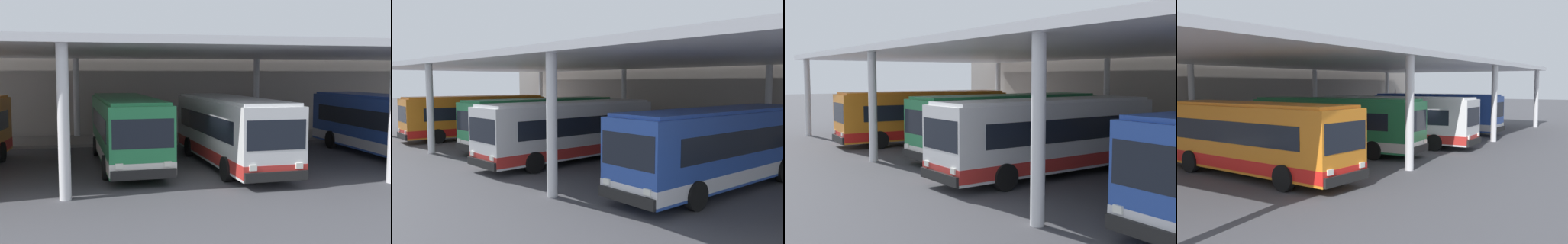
% 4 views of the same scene
% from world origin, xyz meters
% --- Properties ---
extents(ground_plane, '(200.00, 200.00, 0.00)m').
position_xyz_m(ground_plane, '(0.00, 0.00, 0.00)').
color(ground_plane, '#47474C').
extents(platform_kerb, '(42.00, 4.50, 0.18)m').
position_xyz_m(platform_kerb, '(0.00, 11.75, 0.09)').
color(platform_kerb, gray).
rests_on(platform_kerb, ground).
extents(station_building_facade, '(48.00, 1.60, 6.48)m').
position_xyz_m(station_building_facade, '(0.00, 15.00, 3.24)').
color(station_building_facade, '#ADA399').
rests_on(station_building_facade, ground).
extents(canopy_shelter, '(40.00, 17.00, 5.55)m').
position_xyz_m(canopy_shelter, '(0.00, 5.50, 5.31)').
color(canopy_shelter, silver).
rests_on(canopy_shelter, ground).
extents(bus_nearest_bay, '(3.20, 10.67, 3.17)m').
position_xyz_m(bus_nearest_bay, '(-10.92, 2.58, 1.66)').
color(bus_nearest_bay, orange).
rests_on(bus_nearest_bay, ground).
extents(bus_second_bay, '(3.07, 10.64, 3.17)m').
position_xyz_m(bus_second_bay, '(-3.67, 3.69, 1.66)').
color(bus_second_bay, '#28844C').
rests_on(bus_second_bay, ground).
extents(bus_middle_bay, '(3.05, 10.63, 3.17)m').
position_xyz_m(bus_middle_bay, '(0.99, 2.34, 1.66)').
color(bus_middle_bay, white).
rests_on(bus_middle_bay, ground).
extents(bus_far_bay, '(2.73, 10.53, 3.17)m').
position_xyz_m(bus_far_bay, '(9.37, 3.33, 1.66)').
color(bus_far_bay, '#284CA8').
rests_on(bus_far_bay, ground).
extents(bench_waiting, '(1.80, 0.45, 0.92)m').
position_xyz_m(bench_waiting, '(10.71, 11.82, 0.66)').
color(bench_waiting, '#4C515B').
rests_on(bench_waiting, platform_kerb).
extents(trash_bin, '(0.52, 0.52, 0.98)m').
position_xyz_m(trash_bin, '(13.76, 12.06, 0.68)').
color(trash_bin, '#33383D').
rests_on(trash_bin, platform_kerb).
extents(banner_sign, '(0.70, 0.12, 3.20)m').
position_xyz_m(banner_sign, '(15.95, 10.94, 1.98)').
color(banner_sign, '#B2B2B7').
rests_on(banner_sign, platform_kerb).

